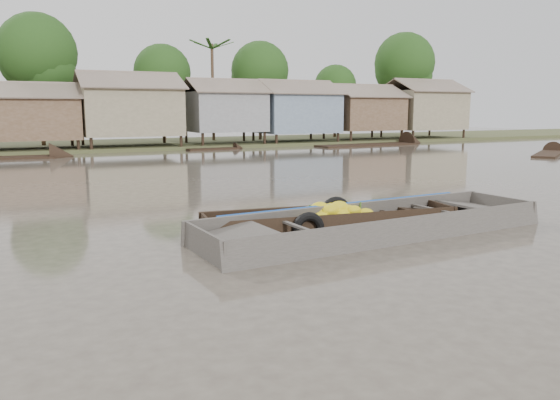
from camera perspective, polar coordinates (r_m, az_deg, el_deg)
name	(u,v)px	position (r m, az deg, el deg)	size (l,w,h in m)	color
ground	(287,249)	(11.22, 0.73, -5.12)	(120.00, 120.00, 0.00)	#494138
riverbank	(131,105)	(42.31, -15.35, 9.51)	(120.00, 12.47, 10.22)	#384723
banana_boat	(328,220)	(13.18, 5.07, -2.09)	(6.35, 2.31, 0.90)	black
viewer_boat	(375,230)	(12.73, 9.93, -3.12)	(8.68, 2.72, 0.69)	#403B36
distant_boats	(232,154)	(35.76, -5.05, 4.86)	(48.49, 16.26, 0.35)	black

